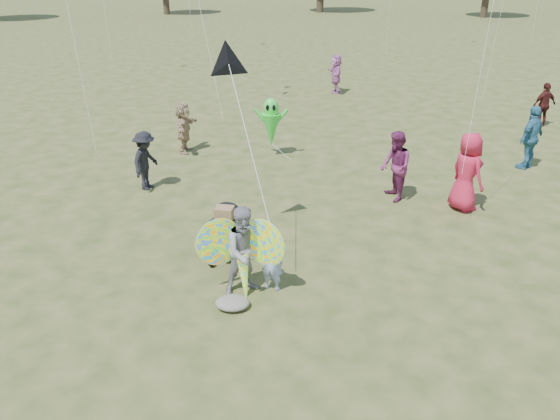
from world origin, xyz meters
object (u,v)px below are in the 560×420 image
object	(u,v)px
crowd_c	(531,137)
crowd_j	(336,74)
adult_man	(246,251)
butterfly_kite	(242,253)
crowd_h	(544,105)
crowd_a	(467,172)
child_girl	(272,262)
alien_kite	(271,124)
jogging_stroller	(226,228)
crowd_d	(184,128)
crowd_e	(395,167)
crowd_b	(145,161)

from	to	relation	value
crowd_c	crowd_j	world-z (taller)	crowd_c
adult_man	butterfly_kite	size ratio (longest dim) A/B	0.93
crowd_h	butterfly_kite	world-z (taller)	butterfly_kite
crowd_a	butterfly_kite	bearing A→B (deg)	101.11
child_girl	alien_kite	size ratio (longest dim) A/B	0.64
crowd_c	crowd_h	xyz separation A→B (m)	(2.06, 4.27, -0.13)
crowd_a	crowd_h	world-z (taller)	crowd_a
child_girl	jogging_stroller	distance (m)	1.50
crowd_h	crowd_a	bearing A→B (deg)	37.92
crowd_d	jogging_stroller	distance (m)	6.61
adult_man	crowd_h	distance (m)	14.21
crowd_a	crowd_c	size ratio (longest dim) A/B	1.04
crowd_h	alien_kite	size ratio (longest dim) A/B	0.87
crowd_e	alien_kite	xyz separation A→B (m)	(-3.13, 3.08, 0.12)
adult_man	crowd_d	bearing A→B (deg)	81.24
crowd_a	alien_kite	world-z (taller)	crowd_a
jogging_stroller	alien_kite	size ratio (longest dim) A/B	0.63
child_girl	jogging_stroller	bearing A→B (deg)	-31.96
crowd_c	crowd_j	xyz separation A→B (m)	(-4.83, 9.22, -0.07)
child_girl	alien_kite	world-z (taller)	alien_kite
crowd_a	jogging_stroller	bearing A→B (deg)	88.40
child_girl	crowd_c	size ratio (longest dim) A/B	0.63
child_girl	crowd_e	xyz separation A→B (m)	(2.73, 4.08, 0.29)
crowd_j	adult_man	bearing A→B (deg)	-15.47
crowd_b	alien_kite	distance (m)	4.00
butterfly_kite	alien_kite	xyz separation A→B (m)	(0.10, 7.25, 0.21)
jogging_stroller	butterfly_kite	xyz separation A→B (m)	(0.45, -1.25, 0.15)
child_girl	crowd_a	world-z (taller)	crowd_a
crowd_e	child_girl	bearing A→B (deg)	-45.14
crowd_b	crowd_e	size ratio (longest dim) A/B	0.88
adult_man	crowd_h	size ratio (longest dim) A/B	1.07
crowd_e	crowd_h	world-z (taller)	crowd_e
crowd_c	crowd_d	size ratio (longest dim) A/B	1.17
crowd_h	jogging_stroller	distance (m)	13.66
adult_man	child_girl	bearing A→B (deg)	-17.47
crowd_j	butterfly_kite	bearing A→B (deg)	-15.69
crowd_c	jogging_stroller	bearing A→B (deg)	-6.91
crowd_b	crowd_d	world-z (taller)	crowd_d
crowd_c	crowd_e	xyz separation A→B (m)	(-4.04, -2.34, -0.04)
child_girl	crowd_j	world-z (taller)	crowd_j
crowd_a	jogging_stroller	xyz separation A→B (m)	(-5.22, -2.42, -0.31)
crowd_c	alien_kite	bearing A→B (deg)	-47.04
crowd_h	jogging_stroller	world-z (taller)	crowd_h
crowd_b	jogging_stroller	size ratio (longest dim) A/B	1.37
crowd_h	crowd_j	size ratio (longest dim) A/B	0.93
crowd_d	crowd_j	distance (m)	9.58
crowd_h	child_girl	bearing A→B (deg)	31.06
child_girl	crowd_b	distance (m)	5.67
child_girl	crowd_h	bearing A→B (deg)	-110.86
crowd_d	crowd_e	world-z (taller)	crowd_e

